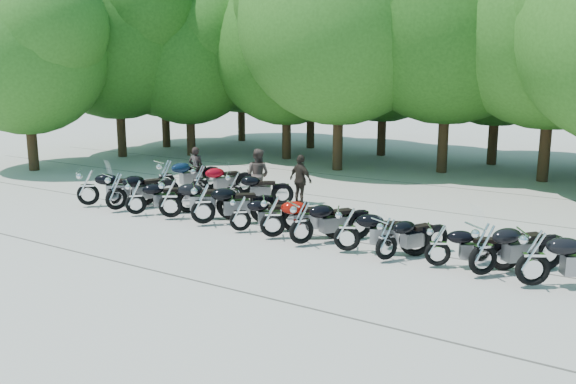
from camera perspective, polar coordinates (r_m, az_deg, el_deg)
The scene contains 32 objects.
ground at distance 15.87m, azimuth -2.90°, elevation -4.82°, with size 90.00×90.00×0.00m, color #9B948C.
tree_0 at distance 35.10m, azimuth -11.64°, elevation 13.02°, with size 7.50×7.50×9.21m.
tree_1 at distance 31.53m, azimuth -9.31°, elevation 12.57°, with size 6.97×6.97×8.55m.
tree_2 at distance 29.93m, azimuth -0.15°, elevation 13.25°, with size 7.31×7.31×8.97m.
tree_3 at distance 26.75m, azimuth 4.86°, elevation 15.55°, with size 8.70×8.70×10.67m.
tree_4 at distance 26.89m, azimuth 14.88°, elevation 15.87°, with size 9.13×9.13×11.20m.
tree_5 at distance 26.04m, azimuth 23.84°, elevation 15.29°, with size 9.04×9.04×11.10m.
tree_9 at distance 37.41m, azimuth -4.48°, elevation 13.23°, with size 7.59×7.59×9.32m.
tree_10 at distance 34.01m, azimuth 2.18°, elevation 13.64°, with size 7.78×7.78×9.55m.
tree_11 at distance 31.47m, azimuth 9.01°, elevation 13.37°, with size 7.56×7.56×9.28m.
tree_12 at distance 29.74m, azimuth 19.21°, elevation 13.42°, with size 7.88×7.88×9.67m.
tree_16 at distance 28.78m, azimuth -23.44°, elevation 11.87°, with size 6.97×6.97×8.55m.
tree_17 at distance 31.82m, azimuth -15.80°, elevation 14.04°, with size 8.31×8.31×10.20m.
motorcycle_0 at distance 20.73m, azimuth -18.24°, elevation 0.52°, with size 0.75×2.47×1.40m, color black, non-canonical shape.
motorcycle_1 at distance 19.81m, azimuth -15.81°, elevation 0.16°, with size 0.75×2.47×1.40m, color black, non-canonical shape.
motorcycle_2 at distance 19.10m, azimuth -14.07°, elevation -0.40°, with size 0.67×2.21×1.25m, color black, non-canonical shape.
motorcycle_3 at distance 18.41m, azimuth -10.97°, elevation -0.45°, with size 0.76×2.48×1.40m, color black, non-canonical shape.
motorcycle_4 at distance 17.53m, azimuth -7.97°, elevation -0.97°, with size 0.75×2.47×1.39m, color black, non-canonical shape.
motorcycle_5 at distance 16.73m, azimuth -4.50°, elevation -1.92°, with size 0.62×2.05×1.16m, color black, non-canonical shape.
motorcycle_6 at distance 16.04m, azimuth -1.45°, elevation -2.20°, with size 0.71×2.33×1.32m, color #920D05, non-canonical shape.
motorcycle_7 at distance 15.43m, azimuth 1.27°, elevation -2.75°, with size 0.71×2.34×1.32m, color black, non-canonical shape.
motorcycle_8 at distance 14.92m, azimuth 5.57°, elevation -3.37°, with size 0.69×2.28×1.29m, color black, non-canonical shape.
motorcycle_9 at distance 14.40m, azimuth 9.21°, elevation -4.23°, with size 0.64×2.11×1.19m, color black, non-canonical shape.
motorcycle_10 at distance 14.20m, azimuth 13.87°, elevation -4.74°, with size 0.62×2.03×1.15m, color black, non-canonical shape.
motorcycle_11 at distance 13.80m, azimuth 17.83°, elevation -4.98°, with size 0.74×2.42×1.37m, color black, non-canonical shape.
motorcycle_12 at distance 13.48m, azimuth 22.00°, elevation -5.58°, with size 0.76×2.50×1.41m, color black, non-canonical shape.
motorcycle_13 at distance 21.96m, azimuth -11.37°, elevation 1.52°, with size 0.77×2.52×1.43m, color #0B1A31, non-canonical shape.
motorcycle_14 at distance 21.16m, azimuth -8.27°, elevation 1.11°, with size 0.72×2.35×1.33m, color maroon, non-canonical shape.
motorcycle_15 at distance 20.09m, azimuth -5.04°, elevation 0.50°, with size 0.67×2.20×1.24m, color black, non-canonical shape.
rider_0 at distance 22.63m, azimuth -8.59°, elevation 2.17°, with size 0.59×0.39×1.62m, color black.
rider_1 at distance 20.81m, azimuth -2.85°, elevation 1.66°, with size 0.86×0.67×1.77m, color #4E3E38.
rider_2 at distance 20.03m, azimuth 1.20°, elevation 1.14°, with size 0.98×0.41×1.67m, color black.
Camera 1 is at (8.80, -12.42, 4.52)m, focal length 38.00 mm.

